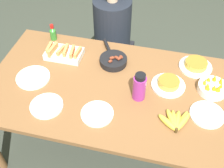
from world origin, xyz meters
name	(u,v)px	position (x,y,z in m)	size (l,w,h in m)	color
ground_plane	(112,143)	(0.00, 0.00, 0.00)	(14.00, 14.00, 0.00)	#383D33
dining_table	(112,95)	(0.00, 0.00, 0.65)	(1.78, 0.99, 0.73)	brown
banana_bunch	(176,121)	(0.46, -0.21, 0.75)	(0.22, 0.19, 0.04)	gold
melon_tray	(64,53)	(-0.44, 0.23, 0.76)	(0.28, 0.18, 0.10)	silver
skillet	(113,60)	(-0.05, 0.25, 0.76)	(0.24, 0.33, 0.08)	black
frittata_plate_center	(168,84)	(0.38, 0.10, 0.75)	(0.24, 0.24, 0.06)	white
frittata_plate_side	(196,65)	(0.56, 0.34, 0.75)	(0.24, 0.24, 0.06)	white
empty_plate_near_front	(47,106)	(-0.37, -0.27, 0.74)	(0.22, 0.22, 0.02)	white
empty_plate_far_left	(33,78)	(-0.57, -0.05, 0.74)	(0.24, 0.24, 0.02)	white
empty_plate_far_right	(97,114)	(-0.03, -0.26, 0.74)	(0.21, 0.21, 0.02)	white
empty_plate_mid_edge	(207,115)	(0.65, -0.10, 0.74)	(0.22, 0.22, 0.02)	white
fruit_bowl_mango	(213,88)	(0.68, 0.13, 0.76)	(0.20, 0.20, 0.11)	white
water_bottle	(139,87)	(0.20, -0.05, 0.83)	(0.09, 0.09, 0.21)	#992D89
hot_sauce_bottle	(53,33)	(-0.60, 0.42, 0.79)	(0.05, 0.05, 0.14)	#337F2D
person_figure	(112,44)	(-0.18, 0.76, 0.50)	(0.37, 0.37, 1.21)	black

